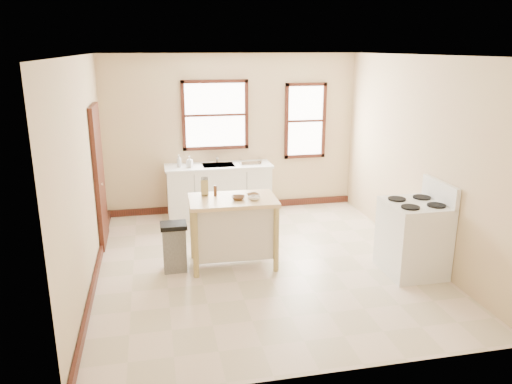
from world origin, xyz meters
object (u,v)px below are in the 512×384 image
at_px(bowl_a, 238,198).
at_px(gas_stove, 414,228).
at_px(trash_bin, 174,247).
at_px(soap_bottle_b, 190,162).
at_px(soap_bottle_a, 179,161).
at_px(kitchen_island, 233,232).
at_px(knife_block, 205,188).
at_px(dish_rack, 250,161).
at_px(bowl_b, 253,195).
at_px(bowl_c, 255,198).
at_px(pepper_grinder, 215,191).

xyz_separation_m(bowl_a, gas_stove, (2.21, -0.66, -0.36)).
distance_m(bowl_a, trash_bin, 1.08).
height_order(soap_bottle_b, trash_bin, soap_bottle_b).
relative_size(soap_bottle_a, soap_bottle_b, 1.07).
distance_m(kitchen_island, knife_block, 0.71).
bearing_deg(dish_rack, soap_bottle_b, 161.69).
bearing_deg(soap_bottle_b, trash_bin, -76.21).
bearing_deg(bowl_b, kitchen_island, -175.70).
bearing_deg(bowl_c, dish_rack, 80.29).
xyz_separation_m(soap_bottle_b, bowl_c, (0.68, -2.17, -0.04)).
height_order(kitchen_island, bowl_c, bowl_c).
bearing_deg(bowl_a, soap_bottle_a, 106.50).
xyz_separation_m(knife_block, trash_bin, (-0.45, -0.25, -0.72)).
bearing_deg(bowl_b, soap_bottle_b, 108.82).
xyz_separation_m(soap_bottle_a, knife_block, (0.23, -1.90, 0.03)).
height_order(soap_bottle_a, pepper_grinder, soap_bottle_a).
distance_m(soap_bottle_b, kitchen_island, 2.16).
bearing_deg(bowl_a, soap_bottle_b, 102.63).
bearing_deg(knife_block, pepper_grinder, -24.10).
xyz_separation_m(bowl_a, trash_bin, (-0.87, 0.03, -0.64)).
height_order(bowl_a, gas_stove, gas_stove).
bearing_deg(trash_bin, bowl_c, -5.53).
relative_size(trash_bin, gas_stove, 0.54).
height_order(soap_bottle_a, kitchen_island, soap_bottle_a).
bearing_deg(bowl_b, soap_bottle_a, 112.40).
xyz_separation_m(soap_bottle_b, bowl_a, (0.47, -2.11, -0.04)).
relative_size(soap_bottle_b, gas_stove, 0.16).
bearing_deg(bowl_c, bowl_a, 164.21).
bearing_deg(dish_rack, pepper_grinder, -134.55).
bearing_deg(pepper_grinder, soap_bottle_a, 100.59).
bearing_deg(gas_stove, soap_bottle_a, 135.12).
bearing_deg(pepper_grinder, trash_bin, -163.00).
bearing_deg(soap_bottle_b, pepper_grinder, -59.65).
bearing_deg(knife_block, trash_bin, -146.64).
xyz_separation_m(dish_rack, knife_block, (-1.00, -1.87, 0.09)).
bearing_deg(bowl_c, kitchen_island, 155.24).
bearing_deg(bowl_b, bowl_a, -157.83).
bearing_deg(pepper_grinder, soap_bottle_b, 95.86).
bearing_deg(bowl_c, soap_bottle_a, 110.86).
xyz_separation_m(dish_rack, pepper_grinder, (-0.86, -1.94, 0.06)).
bearing_deg(trash_bin, kitchen_island, 1.77).
relative_size(soap_bottle_b, kitchen_island, 0.17).
bearing_deg(dish_rack, gas_stove, -80.56).
relative_size(kitchen_island, knife_block, 5.83).
xyz_separation_m(kitchen_island, knife_block, (-0.35, 0.22, 0.58)).
relative_size(soap_bottle_a, kitchen_island, 0.18).
relative_size(dish_rack, pepper_grinder, 2.49).
distance_m(soap_bottle_a, bowl_a, 2.28).
xyz_separation_m(kitchen_island, pepper_grinder, (-0.21, 0.15, 0.55)).
distance_m(bowl_b, gas_stove, 2.16).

